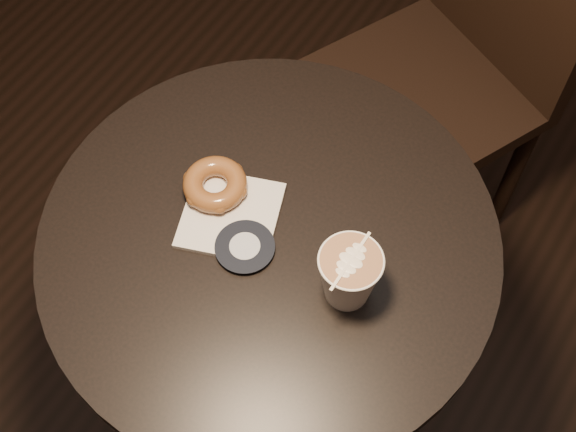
{
  "coord_description": "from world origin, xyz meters",
  "views": [
    {
      "loc": [
        0.33,
        -0.46,
        1.81
      ],
      "look_at": [
        0.01,
        0.03,
        0.79
      ],
      "focal_mm": 50.0,
      "sensor_mm": 36.0,
      "label": 1
    }
  ],
  "objects_px": {
    "chair": "(467,39)",
    "doughnut": "(215,184)",
    "latte_cup": "(349,276)",
    "cafe_table": "(271,293)",
    "pastry_bag": "(231,215)"
  },
  "relations": [
    {
      "from": "doughnut",
      "to": "latte_cup",
      "type": "height_order",
      "value": "latte_cup"
    },
    {
      "from": "cafe_table",
      "to": "latte_cup",
      "type": "bearing_deg",
      "value": -5.26
    },
    {
      "from": "chair",
      "to": "latte_cup",
      "type": "height_order",
      "value": "chair"
    },
    {
      "from": "pastry_bag",
      "to": "latte_cup",
      "type": "xyz_separation_m",
      "value": [
        0.21,
        -0.01,
        0.05
      ]
    },
    {
      "from": "chair",
      "to": "latte_cup",
      "type": "distance_m",
      "value": 0.73
    },
    {
      "from": "pastry_bag",
      "to": "latte_cup",
      "type": "height_order",
      "value": "latte_cup"
    },
    {
      "from": "pastry_bag",
      "to": "doughnut",
      "type": "xyz_separation_m",
      "value": [
        -0.04,
        0.02,
        0.02
      ]
    },
    {
      "from": "cafe_table",
      "to": "doughnut",
      "type": "bearing_deg",
      "value": 168.94
    },
    {
      "from": "doughnut",
      "to": "latte_cup",
      "type": "xyz_separation_m",
      "value": [
        0.26,
        -0.04,
        0.03
      ]
    },
    {
      "from": "cafe_table",
      "to": "pastry_bag",
      "type": "bearing_deg",
      "value": -179.21
    },
    {
      "from": "cafe_table",
      "to": "latte_cup",
      "type": "height_order",
      "value": "latte_cup"
    },
    {
      "from": "cafe_table",
      "to": "latte_cup",
      "type": "relative_size",
      "value": 7.4
    },
    {
      "from": "chair",
      "to": "doughnut",
      "type": "bearing_deg",
      "value": -77.46
    },
    {
      "from": "cafe_table",
      "to": "doughnut",
      "type": "height_order",
      "value": "doughnut"
    },
    {
      "from": "pastry_bag",
      "to": "chair",
      "type": "bearing_deg",
      "value": 61.25
    }
  ]
}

